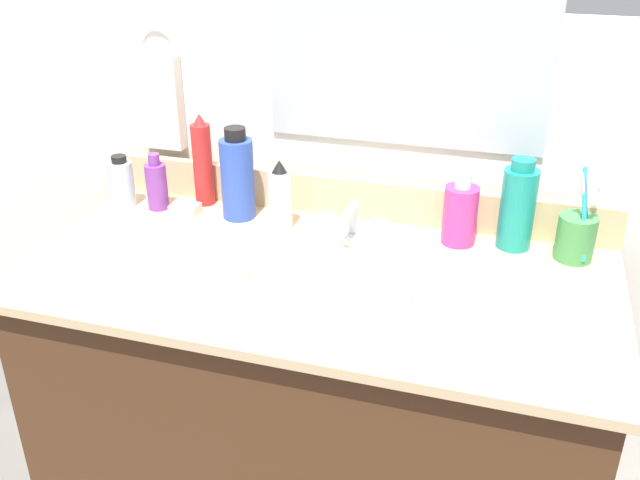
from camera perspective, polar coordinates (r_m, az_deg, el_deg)
The scene contains 18 objects.
vanity_cabinet at distance 1.63m, azimuth -0.32°, elevation -16.04°, with size 1.11×0.53×0.83m, color #4C2D19.
countertop at distance 1.38m, azimuth -0.37°, elevation -2.92°, with size 1.16×0.58×0.02m, color #D1B284.
backsplash at distance 1.59m, azimuth 2.60°, elevation 3.49°, with size 1.16×0.02×0.09m, color #D1B284.
back_wall at distance 1.75m, azimuth 2.95°, elevation -3.08°, with size 2.26×0.04×1.30m, color white.
mirror_panel at distance 1.50m, azimuth 7.23°, elevation 18.01°, with size 0.60×0.01×0.56m, color #B2BCC6.
towel_ring at distance 1.71m, azimuth -13.04°, elevation 14.88°, with size 0.10×0.10×0.01m, color silver.
hand_towel at distance 1.73m, azimuth -12.92°, elevation 10.86°, with size 0.11×0.04×0.22m, color silver.
sink_basin at distance 1.35m, azimuth 0.49°, elevation -4.46°, with size 0.35×0.35×0.11m.
faucet at distance 1.49m, azimuth 2.62°, elevation 1.12°, with size 0.16×0.10×0.08m.
bottle_mouthwash_teal at distance 1.48m, azimuth 15.77°, elevation 2.62°, with size 0.07×0.07×0.19m.
bottle_cream_purple at distance 1.67m, azimuth -13.14°, elevation 4.38°, with size 0.05×0.05×0.13m.
bottle_soap_pink at distance 1.48m, azimuth 11.33°, elevation 2.12°, with size 0.07×0.07×0.15m.
bottle_shampoo_blue at distance 1.58m, azimuth -6.74°, elevation 5.14°, with size 0.07×0.07×0.21m.
bottle_lotion_white at distance 1.52m, azimuth -3.26°, elevation 3.46°, with size 0.05×0.05×0.16m.
bottle_spray_red at distance 1.66m, azimuth -9.52°, elevation 6.24°, with size 0.05×0.05×0.22m.
bottle_gel_clear at distance 1.70m, azimuth -15.80°, elevation 4.51°, with size 0.06×0.06×0.12m.
cup_green at distance 1.49m, azimuth 20.12°, elevation 0.32°, with size 0.08×0.09×0.19m.
soap_bar at distance 1.64m, azimuth -10.90°, elevation 2.48°, with size 0.06×0.04×0.02m, color white.
Camera 1 is at (0.36, -1.14, 1.51)m, focal length 39.35 mm.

